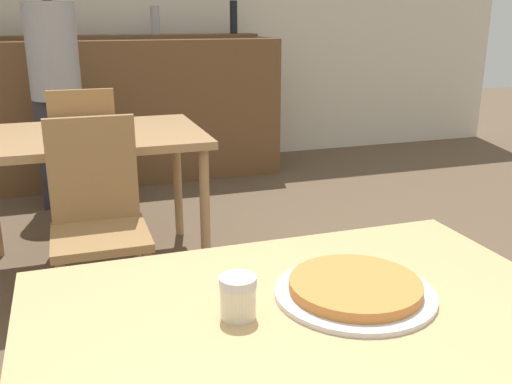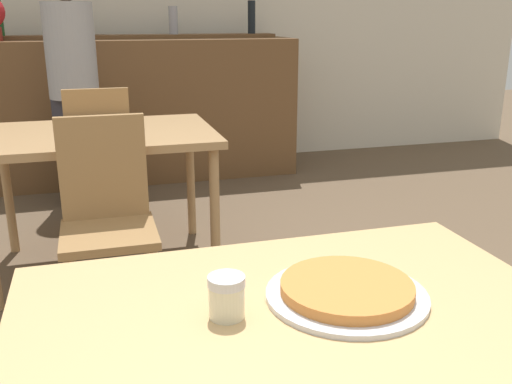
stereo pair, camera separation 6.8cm
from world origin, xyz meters
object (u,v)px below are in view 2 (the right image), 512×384
at_px(person_standing, 74,83).
at_px(chair_far_side_front, 107,209).
at_px(chair_far_side_back, 100,150).
at_px(cheese_shaker, 227,296).
at_px(pizza_tray, 347,291).

bearing_deg(person_standing, chair_far_side_front, -85.72).
bearing_deg(chair_far_side_back, chair_far_side_front, 90.00).
xyz_separation_m(chair_far_side_front, chair_far_side_back, (0.00, 1.17, 0.00)).
relative_size(chair_far_side_front, cheese_shaker, 10.23).
distance_m(chair_far_side_front, pizza_tray, 1.51).
relative_size(chair_far_side_back, cheese_shaker, 10.23).
bearing_deg(chair_far_side_front, chair_far_side_back, 90.00).
bearing_deg(pizza_tray, chair_far_side_front, 108.55).
relative_size(pizza_tray, person_standing, 0.22).
distance_m(chair_far_side_front, chair_far_side_back, 1.17).
bearing_deg(cheese_shaker, chair_far_side_back, 94.53).
relative_size(chair_far_side_front, pizza_tray, 2.60).
xyz_separation_m(chair_far_side_front, pizza_tray, (0.47, -1.42, 0.24)).
height_order(chair_far_side_back, cheese_shaker, chair_far_side_back).
height_order(chair_far_side_back, pizza_tray, chair_far_side_back).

